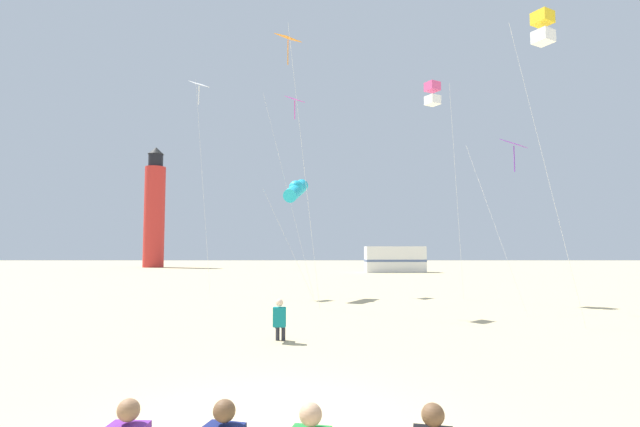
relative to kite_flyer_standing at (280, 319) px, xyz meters
The scene contains 11 objects.
ground 6.02m from the kite_flyer_standing, 86.06° to the right, with size 200.00×200.00×0.00m, color #D3BC8C.
kite_flyer_standing is the anchor object (origin of this frame).
kite_diamond_magenta 17.79m from the kite_flyer_standing, 91.70° to the left, with size 2.89×2.35×11.53m.
kite_box_rainbow 15.73m from the kite_flyer_standing, 57.27° to the left, with size 1.89×1.93×10.84m.
kite_box_gold 13.78m from the kite_flyer_standing, 21.46° to the left, with size 1.78×1.78×10.97m.
kite_tube_cyan 12.78m from the kite_flyer_standing, 90.80° to the left, with size 2.63×2.92×6.28m.
kite_diamond_white 18.38m from the kite_flyer_standing, 112.90° to the left, with size 1.44×1.44×12.12m.
kite_diamond_violet 12.91m from the kite_flyer_standing, 36.51° to the left, with size 2.48×2.48×7.12m.
kite_diamond_orange 12.54m from the kite_flyer_standing, 91.94° to the left, with size 2.00×2.00×11.79m.
lighthouse_distant 58.35m from the kite_flyer_standing, 112.31° to the left, with size 2.80×2.80×16.80m.
rv_van_white 40.31m from the kite_flyer_standing, 76.79° to the left, with size 6.53×2.60×2.80m.
Camera 1 is at (0.67, -7.09, 2.48)m, focal length 26.99 mm.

